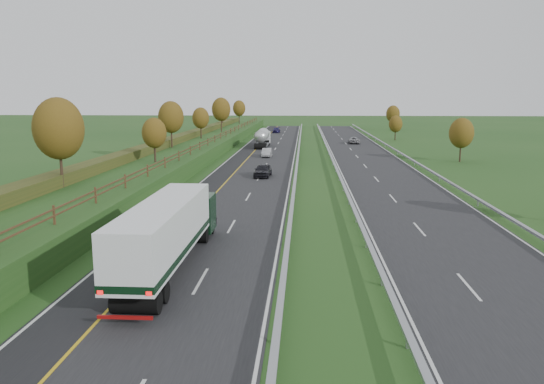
% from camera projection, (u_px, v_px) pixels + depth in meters
% --- Properties ---
extents(ground, '(400.00, 400.00, 0.00)m').
position_uv_depth(ground, '(314.00, 170.00, 71.01)').
color(ground, '#214719').
rests_on(ground, ground).
extents(near_carriageway, '(10.50, 200.00, 0.04)m').
position_uv_depth(near_carriageway, '(258.00, 164.00, 76.40)').
color(near_carriageway, black).
rests_on(near_carriageway, ground).
extents(far_carriageway, '(10.50, 200.00, 0.04)m').
position_uv_depth(far_carriageway, '(373.00, 165.00, 75.41)').
color(far_carriageway, black).
rests_on(far_carriageway, ground).
extents(hard_shoulder, '(3.00, 200.00, 0.04)m').
position_uv_depth(hard_shoulder, '(232.00, 164.00, 76.63)').
color(hard_shoulder, black).
rests_on(hard_shoulder, ground).
extents(lane_markings, '(26.75, 200.00, 0.01)m').
position_uv_depth(lane_markings, '(302.00, 165.00, 75.89)').
color(lane_markings, silver).
rests_on(lane_markings, near_carriageway).
extents(embankment_left, '(12.00, 200.00, 2.00)m').
position_uv_depth(embankment_left, '(169.00, 157.00, 77.01)').
color(embankment_left, '#214719').
rests_on(embankment_left, ground).
extents(hedge_left, '(2.20, 180.00, 1.10)m').
position_uv_depth(hedge_left, '(155.00, 146.00, 76.86)').
color(hedge_left, '#313D19').
rests_on(hedge_left, embankment_left).
extents(fence_left, '(0.12, 189.06, 1.20)m').
position_uv_depth(fence_left, '(199.00, 146.00, 76.03)').
color(fence_left, '#422B19').
rests_on(fence_left, embankment_left).
extents(median_barrier_near, '(0.32, 200.00, 0.71)m').
position_uv_depth(median_barrier_near, '(297.00, 161.00, 75.95)').
color(median_barrier_near, '#999BA1').
rests_on(median_barrier_near, ground).
extents(median_barrier_far, '(0.32, 200.00, 0.71)m').
position_uv_depth(median_barrier_far, '(333.00, 161.00, 75.64)').
color(median_barrier_far, '#999BA1').
rests_on(median_barrier_far, ground).
extents(outer_barrier_far, '(0.32, 200.00, 0.71)m').
position_uv_depth(outer_barrier_far, '(415.00, 161.00, 74.95)').
color(outer_barrier_far, '#999BA1').
rests_on(outer_barrier_far, ground).
extents(trees_left, '(6.64, 164.30, 7.66)m').
position_uv_depth(trees_left, '(164.00, 121.00, 72.72)').
color(trees_left, '#2D2116').
rests_on(trees_left, embankment_left).
extents(trees_far, '(8.45, 118.60, 7.12)m').
position_uv_depth(trees_far, '(424.00, 125.00, 102.54)').
color(trees_far, '#2D2116').
rests_on(trees_far, ground).
extents(box_lorry, '(2.58, 16.28, 4.06)m').
position_uv_depth(box_lorry, '(169.00, 230.00, 29.69)').
color(box_lorry, black).
rests_on(box_lorry, near_carriageway).
extents(road_tanker, '(2.40, 11.22, 3.46)m').
position_uv_depth(road_tanker, '(262.00, 137.00, 102.39)').
color(road_tanker, silver).
rests_on(road_tanker, near_carriageway).
extents(car_dark_near, '(2.13, 4.72, 1.57)m').
position_uv_depth(car_dark_near, '(263.00, 170.00, 64.54)').
color(car_dark_near, black).
rests_on(car_dark_near, near_carriageway).
extents(car_silver_mid, '(1.51, 4.17, 1.37)m').
position_uv_depth(car_silver_mid, '(267.00, 152.00, 85.84)').
color(car_silver_mid, '#A5A6AA').
rests_on(car_silver_mid, near_carriageway).
extents(car_small_far, '(2.00, 4.71, 1.36)m').
position_uv_depth(car_small_far, '(276.00, 130.00, 142.52)').
color(car_small_far, '#1B1645').
rests_on(car_small_far, near_carriageway).
extents(car_oncoming, '(2.46, 4.98, 1.36)m').
position_uv_depth(car_oncoming, '(354.00, 140.00, 109.84)').
color(car_oncoming, '#9D9CA0').
rests_on(car_oncoming, far_carriageway).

